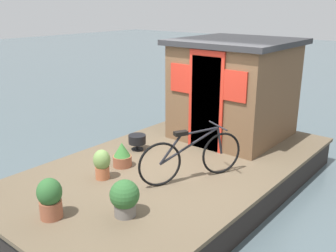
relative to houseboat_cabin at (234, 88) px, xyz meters
The scene contains 9 objects.
ground_plane 2.36m from the houseboat_cabin, behind, with size 60.00×60.00×0.00m, color #4C5B60.
houseboat_deck 2.21m from the houseboat_cabin, behind, with size 5.89×3.33×0.52m.
houseboat_cabin is the anchor object (origin of this frame).
bicycle 2.33m from the houseboat_cabin, 165.04° to the right, with size 1.56×0.81×0.81m.
potted_plant_fern 2.68m from the houseboat_cabin, 166.71° to the left, with size 0.31×0.31×0.41m.
potted_plant_succulent 3.67m from the houseboat_cabin, behind, with size 0.38×0.38×0.48m.
potted_plant_basil 4.24m from the houseboat_cabin, behind, with size 0.31×0.31×0.53m.
potted_plant_sage 3.14m from the houseboat_cabin, behind, with size 0.26×0.26×0.47m.
charcoal_grill 2.17m from the houseboat_cabin, 153.18° to the left, with size 0.32×0.32×0.28m.
Camera 1 is at (-4.68, -3.71, 3.09)m, focal length 40.99 mm.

